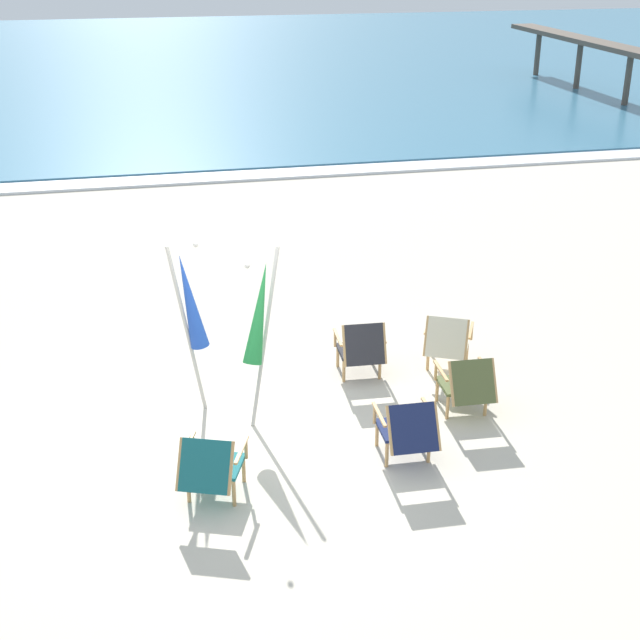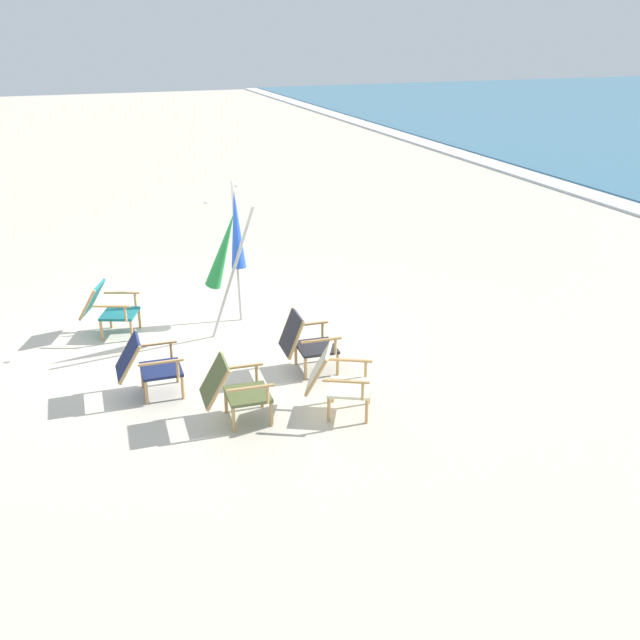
{
  "view_description": "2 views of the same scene",
  "coord_description": "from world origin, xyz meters",
  "px_view_note": "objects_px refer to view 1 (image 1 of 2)",
  "views": [
    {
      "loc": [
        -1.18,
        -8.64,
        5.31
      ],
      "look_at": [
        1.0,
        1.24,
        0.86
      ],
      "focal_mm": 50.0,
      "sensor_mm": 36.0,
      "label": 1
    },
    {
      "loc": [
        9.9,
        -1.61,
        4.28
      ],
      "look_at": [
        1.84,
        1.3,
        0.83
      ],
      "focal_mm": 42.0,
      "sensor_mm": 36.0,
      "label": 2
    }
  ],
  "objects_px": {
    "beach_chair_front_left": "(408,429)",
    "beach_chair_far_center": "(211,466)",
    "beach_chair_back_right": "(447,341)",
    "umbrella_furled_blue": "(190,303)",
    "beach_chair_front_right": "(361,348)",
    "beach_chair_mid_center": "(467,384)",
    "umbrella_furled_green": "(260,315)"
  },
  "relations": [
    {
      "from": "beach_chair_front_left",
      "to": "beach_chair_far_center",
      "type": "xyz_separation_m",
      "value": [
        -2.13,
        -0.26,
        0.0
      ]
    },
    {
      "from": "beach_chair_back_right",
      "to": "umbrella_furled_blue",
      "type": "relative_size",
      "value": 0.44
    },
    {
      "from": "beach_chair_front_right",
      "to": "beach_chair_far_center",
      "type": "bearing_deg",
      "value": -133.29
    },
    {
      "from": "beach_chair_back_right",
      "to": "beach_chair_front_right",
      "type": "bearing_deg",
      "value": 178.96
    },
    {
      "from": "beach_chair_mid_center",
      "to": "beach_chair_front_right",
      "type": "bearing_deg",
      "value": 129.02
    },
    {
      "from": "beach_chair_mid_center",
      "to": "umbrella_furled_green",
      "type": "height_order",
      "value": "umbrella_furled_green"
    },
    {
      "from": "beach_chair_mid_center",
      "to": "beach_chair_front_right",
      "type": "relative_size",
      "value": 0.97
    },
    {
      "from": "beach_chair_far_center",
      "to": "beach_chair_front_left",
      "type": "bearing_deg",
      "value": 7.08
    },
    {
      "from": "beach_chair_mid_center",
      "to": "umbrella_furled_blue",
      "type": "distance_m",
      "value": 3.36
    },
    {
      "from": "beach_chair_mid_center",
      "to": "umbrella_furled_green",
      "type": "distance_m",
      "value": 2.57
    },
    {
      "from": "beach_chair_far_center",
      "to": "umbrella_furled_green",
      "type": "distance_m",
      "value": 1.97
    },
    {
      "from": "beach_chair_front_right",
      "to": "umbrella_furled_blue",
      "type": "height_order",
      "value": "umbrella_furled_blue"
    },
    {
      "from": "beach_chair_front_left",
      "to": "beach_chair_front_right",
      "type": "height_order",
      "value": "beach_chair_front_right"
    },
    {
      "from": "beach_chair_far_center",
      "to": "beach_chair_mid_center",
      "type": "bearing_deg",
      "value": 19.33
    },
    {
      "from": "beach_chair_mid_center",
      "to": "umbrella_furled_blue",
      "type": "relative_size",
      "value": 0.37
    },
    {
      "from": "beach_chair_far_center",
      "to": "beach_chair_front_right",
      "type": "bearing_deg",
      "value": 46.71
    },
    {
      "from": "beach_chair_front_right",
      "to": "beach_chair_back_right",
      "type": "bearing_deg",
      "value": -1.04
    },
    {
      "from": "beach_chair_front_left",
      "to": "beach_chair_front_right",
      "type": "distance_m",
      "value": 2.02
    },
    {
      "from": "beach_chair_front_left",
      "to": "beach_chair_far_center",
      "type": "relative_size",
      "value": 0.86
    },
    {
      "from": "beach_chair_mid_center",
      "to": "beach_chair_back_right",
      "type": "height_order",
      "value": "beach_chair_back_right"
    },
    {
      "from": "beach_chair_front_left",
      "to": "beach_chair_far_center",
      "type": "bearing_deg",
      "value": -172.92
    },
    {
      "from": "umbrella_furled_blue",
      "to": "umbrella_furled_green",
      "type": "relative_size",
      "value": 1.04
    },
    {
      "from": "beach_chair_front_left",
      "to": "beach_chair_front_right",
      "type": "relative_size",
      "value": 0.97
    },
    {
      "from": "beach_chair_front_right",
      "to": "umbrella_furled_green",
      "type": "height_order",
      "value": "umbrella_furled_green"
    },
    {
      "from": "beach_chair_far_center",
      "to": "beach_chair_front_right",
      "type": "height_order",
      "value": "beach_chair_front_right"
    },
    {
      "from": "beach_chair_back_right",
      "to": "umbrella_furled_green",
      "type": "distance_m",
      "value": 2.78
    },
    {
      "from": "beach_chair_front_left",
      "to": "umbrella_furled_green",
      "type": "bearing_deg",
      "value": 136.08
    },
    {
      "from": "beach_chair_far_center",
      "to": "beach_chair_back_right",
      "type": "height_order",
      "value": "beach_chair_back_right"
    },
    {
      "from": "beach_chair_front_left",
      "to": "umbrella_furled_green",
      "type": "xyz_separation_m",
      "value": [
        -1.37,
        1.32,
        0.9
      ]
    },
    {
      "from": "beach_chair_front_left",
      "to": "beach_chair_front_right",
      "type": "bearing_deg",
      "value": 89.35
    },
    {
      "from": "beach_chair_front_right",
      "to": "umbrella_furled_blue",
      "type": "xyz_separation_m",
      "value": [
        -2.14,
        -0.33,
        0.95
      ]
    },
    {
      "from": "beach_chair_back_right",
      "to": "beach_chair_front_right",
      "type": "distance_m",
      "value": 1.15
    }
  ]
}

